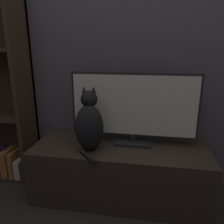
# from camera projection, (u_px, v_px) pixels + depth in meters

# --- Properties ---
(wall_back) EXTENTS (4.80, 0.05, 2.60)m
(wall_back) POSITION_uv_depth(u_px,v_px,m) (127.00, 24.00, 1.65)
(wall_back) COLOR #564C51
(wall_back) RESTS_ON ground_plane
(tv_stand) EXTENTS (1.29, 0.50, 0.42)m
(tv_stand) POSITION_uv_depth(u_px,v_px,m) (120.00, 171.00, 1.68)
(tv_stand) COLOR #33281E
(tv_stand) RESTS_ON ground_plane
(tv) EXTENTS (0.93, 0.17, 0.54)m
(tv) POSITION_uv_depth(u_px,v_px,m) (134.00, 108.00, 1.60)
(tv) COLOR black
(tv) RESTS_ON tv_stand
(cat) EXTENTS (0.22, 0.31, 0.45)m
(cat) POSITION_uv_depth(u_px,v_px,m) (89.00, 125.00, 1.52)
(cat) COLOR black
(cat) RESTS_ON tv_stand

